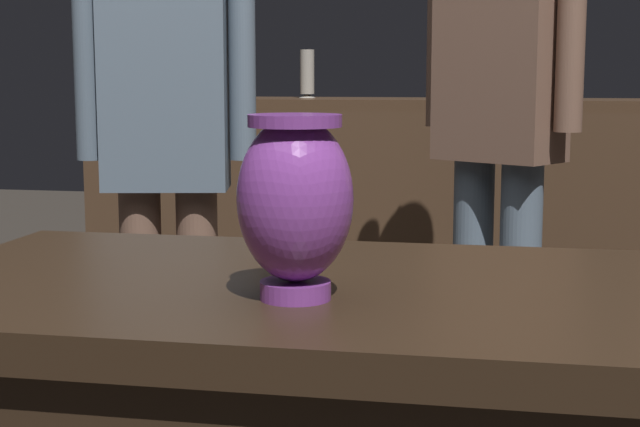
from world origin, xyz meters
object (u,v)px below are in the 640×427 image
at_px(vase_centerpiece, 295,199).
at_px(shelf_vase_center, 449,73).
at_px(shelf_vase_left, 307,74).
at_px(visitor_center_back, 500,96).
at_px(visitor_near_left, 166,133).
at_px(shelf_vase_far_left, 170,73).

xyz_separation_m(vase_centerpiece, shelf_vase_center, (0.04, 2.32, 0.16)).
distance_m(shelf_vase_left, visitor_center_back, 1.15).
bearing_deg(shelf_vase_center, visitor_center_back, -77.70).
bearing_deg(visitor_near_left, vase_centerpiece, 104.70).
xyz_separation_m(shelf_vase_left, shelf_vase_center, (0.52, -0.03, 0.01)).
relative_size(shelf_vase_left, visitor_near_left, 0.11).
distance_m(vase_centerpiece, shelf_vase_center, 2.33).
xyz_separation_m(vase_centerpiece, shelf_vase_far_left, (-1.00, 2.32, 0.16)).
distance_m(shelf_vase_left, visitor_near_left, 1.12).
height_order(shelf_vase_far_left, visitor_near_left, visitor_near_left).
height_order(vase_centerpiece, visitor_center_back, visitor_center_back).
height_order(shelf_vase_center, visitor_near_left, visitor_near_left).
height_order(vase_centerpiece, shelf_vase_left, shelf_vase_left).
distance_m(vase_centerpiece, shelf_vase_far_left, 2.53).
height_order(shelf_vase_far_left, shelf_vase_left, shelf_vase_left).
height_order(vase_centerpiece, shelf_vase_far_left, shelf_vase_far_left).
distance_m(shelf_vase_far_left, visitor_near_left, 1.15).
relative_size(shelf_vase_far_left, visitor_center_back, 0.10).
bearing_deg(shelf_vase_far_left, shelf_vase_center, -0.02).
height_order(shelf_vase_far_left, shelf_vase_center, shelf_vase_center).
bearing_deg(shelf_vase_center, shelf_vase_left, 176.41).
xyz_separation_m(shelf_vase_left, visitor_near_left, (-0.14, -1.10, -0.15)).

